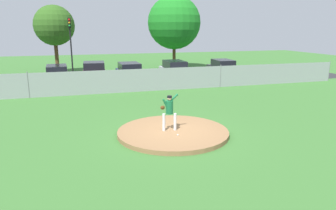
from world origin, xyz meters
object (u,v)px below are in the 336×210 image
at_px(baseball, 178,135).
at_px(parked_car_burgundy, 94,73).
at_px(traffic_light_near, 70,38).
at_px(parked_car_slate, 57,76).
at_px(parked_car_charcoal, 223,69).
at_px(parked_car_silver, 175,71).
at_px(pitcher_youth, 169,109).
at_px(parked_car_navy, 130,73).
at_px(traffic_cone_orange, 9,91).

bearing_deg(baseball, parked_car_burgundy, 98.82).
bearing_deg(parked_car_burgundy, traffic_light_near, 114.63).
height_order(parked_car_slate, traffic_light_near, traffic_light_near).
bearing_deg(parked_car_slate, traffic_light_near, 73.43).
relative_size(parked_car_charcoal, parked_car_slate, 0.95).
distance_m(baseball, parked_car_silver, 15.88).
bearing_deg(parked_car_slate, pitcher_youth, -70.03).
relative_size(parked_car_silver, parked_car_navy, 1.04).
xyz_separation_m(traffic_cone_orange, traffic_light_near, (4.43, 7.18, 3.50)).
xyz_separation_m(parked_car_burgundy, traffic_cone_orange, (-6.24, -3.24, -0.59)).
bearing_deg(pitcher_youth, traffic_cone_orange, 126.26).
distance_m(pitcher_youth, traffic_cone_orange, 14.45).
relative_size(baseball, parked_car_burgundy, 0.02).
bearing_deg(parked_car_slate, parked_car_navy, -0.61).
height_order(pitcher_youth, traffic_cone_orange, pitcher_youth).
height_order(parked_car_navy, traffic_light_near, traffic_light_near).
bearing_deg(traffic_cone_orange, parked_car_charcoal, 8.03).
relative_size(baseball, parked_car_charcoal, 0.02).
xyz_separation_m(parked_car_slate, traffic_cone_orange, (-3.20, -3.04, -0.53)).
relative_size(pitcher_youth, parked_car_silver, 0.35).
bearing_deg(baseball, traffic_light_near, 102.19).
distance_m(traffic_cone_orange, traffic_light_near, 9.13).
bearing_deg(parked_car_slate, parked_car_burgundy, 3.93).
bearing_deg(pitcher_youth, parked_car_navy, 87.13).
height_order(parked_car_navy, parked_car_charcoal, parked_car_charcoal).
relative_size(baseball, traffic_cone_orange, 0.13).
height_order(baseball, parked_car_navy, parked_car_navy).
xyz_separation_m(pitcher_youth, traffic_cone_orange, (-8.53, 11.63, -0.91)).
bearing_deg(traffic_light_near, baseball, -77.81).
xyz_separation_m(baseball, parked_car_charcoal, (9.45, 14.99, 0.60)).
bearing_deg(pitcher_youth, parked_car_burgundy, 98.76).
relative_size(parked_car_burgundy, traffic_cone_orange, 7.52).
bearing_deg(parked_car_burgundy, parked_car_slate, -176.07).
xyz_separation_m(parked_car_navy, traffic_light_near, (-4.83, 4.21, 2.96)).
distance_m(pitcher_youth, traffic_light_near, 19.42).
xyz_separation_m(pitcher_youth, parked_car_burgundy, (-2.29, 14.87, -0.32)).
distance_m(parked_car_burgundy, traffic_light_near, 5.21).
xyz_separation_m(baseball, parked_car_burgundy, (-2.43, 15.68, 0.62)).
xyz_separation_m(pitcher_youth, parked_car_silver, (4.84, 14.36, -0.33)).
relative_size(parked_car_burgundy, parked_car_charcoal, 0.93).
height_order(parked_car_silver, parked_car_charcoal, parked_car_silver).
bearing_deg(traffic_cone_orange, baseball, -55.12).
bearing_deg(pitcher_youth, parked_car_slate, 109.97).
bearing_deg(traffic_cone_orange, parked_car_slate, 43.48).
height_order(parked_car_silver, traffic_light_near, traffic_light_near).
bearing_deg(traffic_cone_orange, parked_car_silver, 11.52).
relative_size(traffic_cone_orange, traffic_light_near, 0.10).
xyz_separation_m(pitcher_youth, parked_car_navy, (0.73, 14.60, -0.37)).
relative_size(parked_car_burgundy, parked_car_silver, 0.88).
bearing_deg(parked_car_burgundy, parked_car_navy, -5.17).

